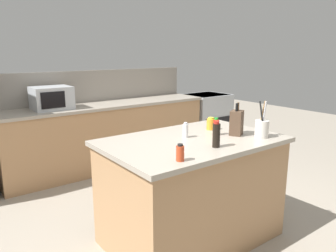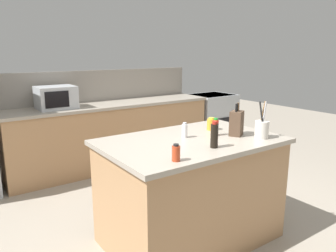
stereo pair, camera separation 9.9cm
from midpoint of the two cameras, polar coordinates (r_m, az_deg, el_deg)
ground_plane at (r=3.19m, az=4.75°, el=-18.81°), size 14.00×14.00×0.00m
back_counter_run at (r=4.89m, az=-9.01°, el=-1.49°), size 3.05×0.66×0.94m
wall_backsplash at (r=5.05m, az=-10.88°, el=6.95°), size 3.01×0.03×0.46m
kitchen_island at (r=2.97m, az=4.92°, el=-11.05°), size 1.53×1.00×0.94m
range_oven at (r=5.97m, az=7.98°, el=1.14°), size 0.76×0.65×0.92m
microwave at (r=4.49m, az=-18.33°, el=4.74°), size 0.48×0.39×0.29m
knife_block at (r=2.97m, az=12.78°, el=0.51°), size 0.16×0.15×0.29m
utensil_crock at (r=2.95m, az=16.95°, el=-0.47°), size 0.12×0.12×0.32m
hot_sauce_bottle at (r=2.94m, az=9.24°, el=-0.24°), size 0.05×0.05×0.16m
honey_jar at (r=3.15m, az=8.44°, el=0.31°), size 0.08×0.08×0.12m
spice_jar_paprika at (r=2.24m, az=2.67°, el=-4.74°), size 0.06×0.06×0.12m
soy_sauce_bottle at (r=2.57m, az=9.16°, el=-1.62°), size 0.06×0.06×0.21m
salt_shaker at (r=2.84m, az=3.91°, el=-0.80°), size 0.05×0.05×0.13m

